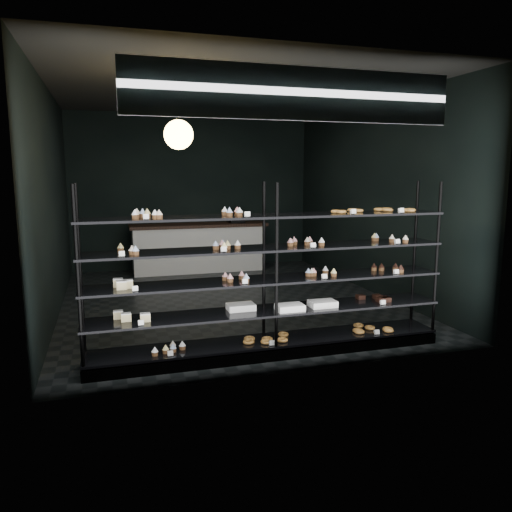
# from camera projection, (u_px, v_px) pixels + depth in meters

# --- Properties ---
(room) EXTENTS (5.01, 6.01, 3.20)m
(room) POSITION_uv_depth(u_px,v_px,m) (226.00, 199.00, 7.68)
(room) COLOR black
(room) RESTS_ON ground
(display_shelf) EXTENTS (4.00, 0.50, 1.91)m
(display_shelf) POSITION_uv_depth(u_px,v_px,m) (268.00, 299.00, 5.49)
(display_shelf) COLOR black
(display_shelf) RESTS_ON room
(signage) EXTENTS (3.30, 0.05, 0.50)m
(signage) POSITION_uv_depth(u_px,v_px,m) (296.00, 94.00, 4.73)
(signage) COLOR #0D2043
(signage) RESTS_ON room
(pendant_lamp) EXTENTS (0.34, 0.34, 0.90)m
(pendant_lamp) POSITION_uv_depth(u_px,v_px,m) (179.00, 135.00, 5.86)
(pendant_lamp) COLOR black
(pendant_lamp) RESTS_ON room
(service_counter) EXTENTS (2.77, 0.65, 1.23)m
(service_counter) POSITION_uv_depth(u_px,v_px,m) (200.00, 247.00, 10.23)
(service_counter) COLOR silver
(service_counter) RESTS_ON room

